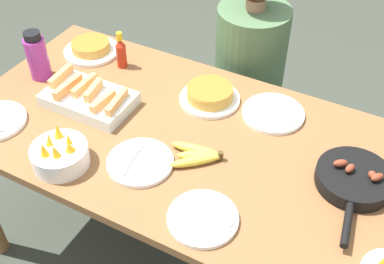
% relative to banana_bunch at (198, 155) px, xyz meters
% --- Properties ---
extents(ground_plane, '(14.00, 14.00, 0.00)m').
position_rel_banana_bunch_xyz_m(ground_plane, '(-0.07, 0.08, -0.78)').
color(ground_plane, '#383D33').
extents(dining_table, '(1.76, 0.87, 0.76)m').
position_rel_banana_bunch_xyz_m(dining_table, '(-0.07, 0.08, -0.11)').
color(dining_table, brown).
rests_on(dining_table, ground_plane).
extents(banana_bunch, '(0.20, 0.15, 0.04)m').
position_rel_banana_bunch_xyz_m(banana_bunch, '(0.00, 0.00, 0.00)').
color(banana_bunch, gold).
rests_on(banana_bunch, dining_table).
extents(melon_tray, '(0.34, 0.20, 0.09)m').
position_rel_banana_bunch_xyz_m(melon_tray, '(-0.51, 0.07, 0.01)').
color(melon_tray, silver).
rests_on(melon_tray, dining_table).
extents(skillet, '(0.25, 0.40, 0.08)m').
position_rel_banana_bunch_xyz_m(skillet, '(0.49, 0.13, 0.01)').
color(skillet, black).
rests_on(skillet, dining_table).
extents(frittata_plate_center, '(0.24, 0.24, 0.06)m').
position_rel_banana_bunch_xyz_m(frittata_plate_center, '(-0.11, 0.30, 0.01)').
color(frittata_plate_center, white).
rests_on(frittata_plate_center, dining_table).
extents(frittata_plate_side, '(0.24, 0.24, 0.05)m').
position_rel_banana_bunch_xyz_m(frittata_plate_side, '(-0.72, 0.36, 0.00)').
color(frittata_plate_side, white).
rests_on(frittata_plate_side, dining_table).
extents(empty_plate_near_front, '(0.23, 0.23, 0.02)m').
position_rel_banana_bunch_xyz_m(empty_plate_near_front, '(-0.16, -0.11, -0.01)').
color(empty_plate_near_front, white).
rests_on(empty_plate_near_front, dining_table).
extents(empty_plate_far_right, '(0.22, 0.22, 0.02)m').
position_rel_banana_bunch_xyz_m(empty_plate_far_right, '(0.13, -0.22, -0.01)').
color(empty_plate_far_right, white).
rests_on(empty_plate_far_right, dining_table).
extents(empty_plate_mid_edge, '(0.23, 0.23, 0.02)m').
position_rel_banana_bunch_xyz_m(empty_plate_mid_edge, '(0.14, 0.34, -0.01)').
color(empty_plate_mid_edge, white).
rests_on(empty_plate_mid_edge, dining_table).
extents(fruit_bowl_citrus, '(0.19, 0.19, 0.13)m').
position_rel_banana_bunch_xyz_m(fruit_bowl_citrus, '(-0.40, -0.23, 0.02)').
color(fruit_bowl_citrus, white).
rests_on(fruit_bowl_citrus, dining_table).
extents(water_bottle, '(0.08, 0.08, 0.21)m').
position_rel_banana_bunch_xyz_m(water_bottle, '(-0.79, 0.12, 0.08)').
color(water_bottle, '#992D89').
rests_on(water_bottle, dining_table).
extents(hot_sauce_bottle, '(0.04, 0.04, 0.16)m').
position_rel_banana_bunch_xyz_m(hot_sauce_bottle, '(-0.54, 0.34, 0.05)').
color(hot_sauce_bottle, '#B72814').
rests_on(hot_sauce_bottle, dining_table).
extents(person_figure, '(0.35, 0.35, 1.19)m').
position_rel_banana_bunch_xyz_m(person_figure, '(-0.11, 0.72, -0.28)').
color(person_figure, black).
rests_on(person_figure, ground_plane).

